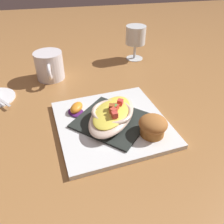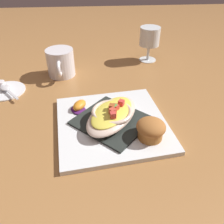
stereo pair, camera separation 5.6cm
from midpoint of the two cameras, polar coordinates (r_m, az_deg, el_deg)
The scene contains 8 objects.
ground_plane at distance 0.59m, azimuth -2.74°, elevation -3.37°, with size 2.60×2.60×0.00m, color #A06D3C.
square_plate at distance 0.58m, azimuth -2.76°, elevation -2.93°, with size 0.27×0.27×0.01m, color white.
folded_napkin at distance 0.58m, azimuth -2.78°, elevation -2.27°, with size 0.15×0.16×0.01m, color #252B27.
gratin_dish at distance 0.56m, azimuth -2.83°, elevation -0.58°, with size 0.18×0.20×0.05m.
muffin at distance 0.53m, azimuth 7.04°, elevation -3.48°, with size 0.07×0.07×0.05m.
orange_garnish at distance 0.62m, azimuth -11.29°, elevation 0.66°, with size 0.06×0.07×0.02m.
coffee_mug at distance 0.81m, azimuth -17.00°, elevation 10.43°, with size 0.09×0.12×0.09m.
stemmed_glass at distance 0.91m, azimuth 3.96°, elevation 17.81°, with size 0.07×0.07×0.13m.
Camera 1 is at (-0.09, -0.44, 0.38)m, focal length 37.33 mm.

